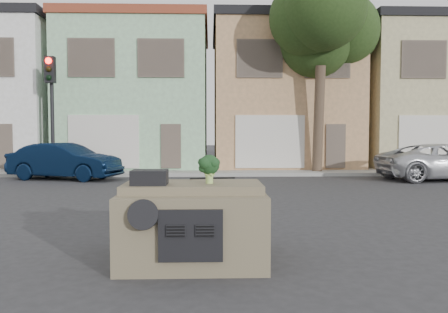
{
  "coord_description": "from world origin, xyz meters",
  "views": [
    {
      "loc": [
        0.25,
        -9.27,
        1.81
      ],
      "look_at": [
        0.55,
        0.5,
        1.3
      ],
      "focal_mm": 35.0,
      "sensor_mm": 36.0,
      "label": 1
    }
  ],
  "objects_px": {
    "traffic_signal": "(51,116)",
    "broccoli": "(209,169)",
    "navy_sedan": "(65,180)",
    "silver_pickup": "(444,180)"
  },
  "relations": [
    {
      "from": "silver_pickup",
      "to": "traffic_signal",
      "type": "bearing_deg",
      "value": 79.19
    },
    {
      "from": "silver_pickup",
      "to": "traffic_signal",
      "type": "height_order",
      "value": "traffic_signal"
    },
    {
      "from": "silver_pickup",
      "to": "broccoli",
      "type": "height_order",
      "value": "broccoli"
    },
    {
      "from": "navy_sedan",
      "to": "silver_pickup",
      "type": "xyz_separation_m",
      "value": [
        14.91,
        -0.63,
        0.0
      ]
    },
    {
      "from": "silver_pickup",
      "to": "broccoli",
      "type": "bearing_deg",
      "value": 135.83
    },
    {
      "from": "traffic_signal",
      "to": "broccoli",
      "type": "distance_m",
      "value": 14.45
    },
    {
      "from": "broccoli",
      "to": "silver_pickup",
      "type": "bearing_deg",
      "value": 49.32
    },
    {
      "from": "navy_sedan",
      "to": "silver_pickup",
      "type": "distance_m",
      "value": 14.93
    },
    {
      "from": "navy_sedan",
      "to": "silver_pickup",
      "type": "relative_size",
      "value": 0.86
    },
    {
      "from": "silver_pickup",
      "to": "broccoli",
      "type": "relative_size",
      "value": 12.4
    }
  ]
}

